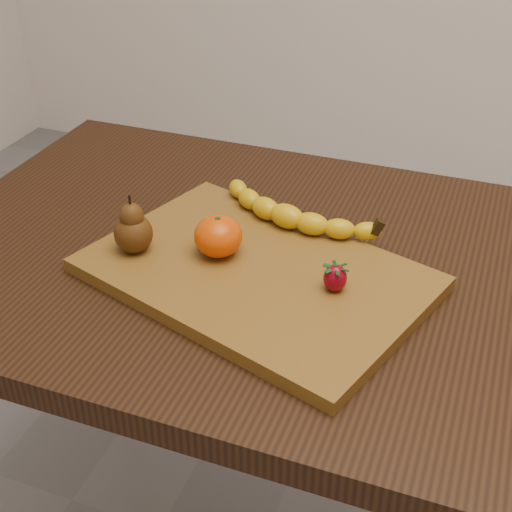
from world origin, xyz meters
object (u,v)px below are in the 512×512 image
at_px(pear, 132,224).
at_px(mandarin, 218,236).
at_px(table, 254,305).
at_px(cutting_board, 256,274).

height_order(pear, mandarin, pear).
relative_size(table, pear, 11.65).
bearing_deg(mandarin, table, 55.44).
relative_size(pear, mandarin, 1.26).
bearing_deg(cutting_board, pear, -156.88).
relative_size(table, mandarin, 14.72).
bearing_deg(table, mandarin, -124.56).
height_order(cutting_board, pear, pear).
xyz_separation_m(table, pear, (-0.15, -0.08, 0.16)).
distance_m(cutting_board, mandarin, 0.07).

